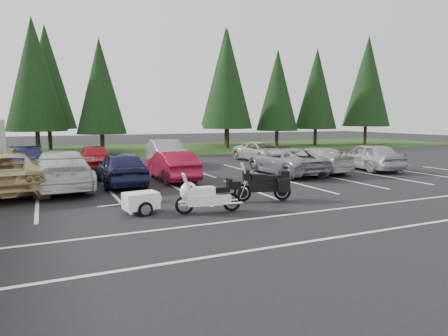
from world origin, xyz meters
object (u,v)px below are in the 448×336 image
at_px(car_near_2, 6,173).
at_px(car_near_6, 286,161).
at_px(car_near_3, 61,170).
at_px(car_far_1, 29,161).
at_px(car_near_7, 314,160).
at_px(car_far_2, 95,158).
at_px(car_far_4, 262,152).
at_px(car_near_4, 121,168).
at_px(touring_motorcycle, 209,193).
at_px(car_far_3, 166,153).
at_px(cargo_trailer, 141,203).
at_px(car_near_8, 369,156).
at_px(car_near_5, 172,165).
at_px(adventure_motorcycle, 263,182).

height_order(car_near_2, car_near_6, car_near_2).
relative_size(car_near_3, car_far_1, 1.16).
height_order(car_near_6, car_near_7, car_near_6).
bearing_deg(car_far_2, car_far_4, 3.87).
xyz_separation_m(car_near_4, car_far_1, (-3.88, 5.36, -0.06)).
bearing_deg(touring_motorcycle, car_far_4, 62.85).
bearing_deg(car_far_2, car_near_4, -83.65).
relative_size(car_far_1, car_far_3, 1.00).
relative_size(car_near_6, cargo_trailer, 3.46).
xyz_separation_m(car_near_6, car_far_4, (2.14, 6.24, -0.05)).
xyz_separation_m(car_near_3, car_far_4, (13.15, 6.19, -0.16)).
bearing_deg(car_near_2, car_near_8, 173.47).
height_order(car_near_4, car_far_1, car_near_4).
height_order(car_near_5, car_near_6, car_near_5).
height_order(car_near_4, car_far_4, car_near_4).
height_order(car_far_4, adventure_motorcycle, adventure_motorcycle).
distance_m(cargo_trailer, adventure_motorcycle, 4.43).
bearing_deg(car_far_4, car_near_2, -162.64).
relative_size(car_near_7, car_far_1, 0.97).
bearing_deg(car_near_6, car_near_2, -0.75).
relative_size(car_near_3, car_near_4, 1.25).
bearing_deg(car_far_4, car_near_8, -68.40).
relative_size(car_near_7, car_far_4, 1.00).
xyz_separation_m(car_near_8, car_far_4, (-3.29, 6.60, -0.11)).
bearing_deg(touring_motorcycle, adventure_motorcycle, 27.91).
bearing_deg(car_near_4, car_near_7, -179.76).
distance_m(car_near_2, car_far_2, 7.08).
distance_m(touring_motorcycle, cargo_trailer, 2.14).
relative_size(car_near_5, adventure_motorcycle, 1.85).
relative_size(car_far_2, car_far_4, 0.90).
distance_m(car_near_2, car_near_4, 4.52).
distance_m(car_near_7, cargo_trailer, 12.24).
height_order(car_near_4, touring_motorcycle, car_near_4).
distance_m(car_near_6, touring_motorcycle, 9.40).
xyz_separation_m(car_far_1, car_far_3, (7.72, 0.70, 0.10)).
bearing_deg(car_near_5, car_near_6, 173.62).
bearing_deg(car_near_8, car_far_2, -17.89).
relative_size(car_near_3, car_far_2, 1.32).
bearing_deg(car_near_7, car_far_2, -31.95).
xyz_separation_m(car_far_3, touring_motorcycle, (-2.29, -12.57, -0.16)).
bearing_deg(cargo_trailer, car_near_8, 12.03).
height_order(car_near_3, car_near_4, car_near_3).
relative_size(car_near_8, cargo_trailer, 3.07).
distance_m(car_far_1, touring_motorcycle, 13.05).
bearing_deg(car_near_7, car_far_3, -47.25).
distance_m(car_far_1, cargo_trailer, 11.63).
bearing_deg(car_near_2, car_near_6, 174.52).
height_order(car_near_2, adventure_motorcycle, car_near_2).
relative_size(car_near_3, cargo_trailer, 3.84).
xyz_separation_m(car_far_4, adventure_motorcycle, (-6.67, -11.71, 0.05)).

